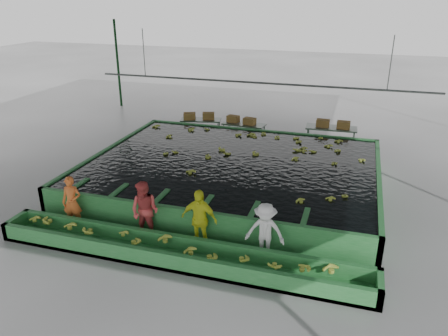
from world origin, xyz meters
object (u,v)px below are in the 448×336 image
(worker_c, at_px, (199,219))
(box_stack_mid, at_px, (241,123))
(packing_table_left, at_px, (201,128))
(box_stack_left, at_px, (199,119))
(box_stack_right, at_px, (333,127))
(worker_d, at_px, (265,232))
(sorting_trough, at_px, (176,253))
(worker_a, at_px, (72,202))
(packing_table_mid, at_px, (244,133))
(flotation_tank, at_px, (232,172))
(packing_table_right, at_px, (330,138))
(worker_b, at_px, (145,211))

(worker_c, relative_size, box_stack_mid, 1.26)
(packing_table_left, height_order, box_stack_left, box_stack_left)
(box_stack_right, bearing_deg, worker_d, -96.11)
(packing_table_left, xyz_separation_m, box_stack_right, (6.06, 0.03, 0.56))
(sorting_trough, xyz_separation_m, worker_a, (-3.58, 0.80, 0.53))
(packing_table_mid, xyz_separation_m, box_stack_left, (-2.22, 0.13, 0.42))
(flotation_tank, relative_size, sorting_trough, 1.00)
(flotation_tank, distance_m, packing_table_right, 5.79)
(worker_d, distance_m, box_stack_left, 10.49)
(worker_c, bearing_deg, packing_table_right, 76.18)
(worker_c, relative_size, packing_table_mid, 0.89)
(sorting_trough, distance_m, packing_table_mid, 9.84)
(sorting_trough, height_order, worker_b, worker_b)
(flotation_tank, xyz_separation_m, sorting_trough, (0.00, -5.10, -0.20))
(flotation_tank, bearing_deg, packing_table_left, 121.30)
(box_stack_mid, bearing_deg, worker_c, -81.85)
(box_stack_mid, bearing_deg, box_stack_right, 2.26)
(worker_b, xyz_separation_m, box_stack_right, (4.34, 9.21, 0.13))
(worker_b, bearing_deg, worker_c, 3.79)
(worker_c, bearing_deg, box_stack_right, 75.80)
(box_stack_left, bearing_deg, worker_d, -60.59)
(packing_table_right, relative_size, box_stack_right, 1.52)
(packing_table_mid, bearing_deg, flotation_tank, -80.09)
(worker_a, distance_m, packing_table_right, 11.36)
(sorting_trough, xyz_separation_m, box_stack_left, (-3.04, 9.94, 0.61))
(packing_table_mid, bearing_deg, box_stack_right, 2.95)
(flotation_tank, xyz_separation_m, worker_c, (0.33, -4.30, 0.40))
(worker_d, bearing_deg, sorting_trough, -161.94)
(flotation_tank, height_order, packing_table_right, packing_table_right)
(worker_c, bearing_deg, worker_b, -177.51)
(worker_a, relative_size, worker_b, 0.91)
(flotation_tank, xyz_separation_m, worker_a, (-3.58, -4.30, 0.33))
(box_stack_right, bearing_deg, box_stack_mid, -177.74)
(box_stack_mid, bearing_deg, worker_d, -71.25)
(box_stack_left, bearing_deg, worker_a, -93.39)
(worker_a, height_order, worker_b, worker_b)
(flotation_tank, relative_size, packing_table_mid, 5.21)
(sorting_trough, xyz_separation_m, packing_table_left, (-2.96, 9.98, 0.18))
(box_stack_right, bearing_deg, worker_a, -125.95)
(worker_c, height_order, packing_table_left, worker_c)
(sorting_trough, bearing_deg, box_stack_right, 72.81)
(flotation_tank, relative_size, packing_table_right, 4.63)
(box_stack_left, xyz_separation_m, box_stack_mid, (2.08, -0.09, 0.02))
(packing_table_mid, distance_m, box_stack_left, 2.26)
(packing_table_left, relative_size, box_stack_mid, 1.39)
(worker_a, xyz_separation_m, worker_d, (5.69, 0.00, 0.00))
(packing_table_right, bearing_deg, worker_a, -125.64)
(worker_c, distance_m, packing_table_right, 9.63)
(sorting_trough, distance_m, box_stack_right, 10.50)
(worker_d, distance_m, box_stack_mid, 9.56)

